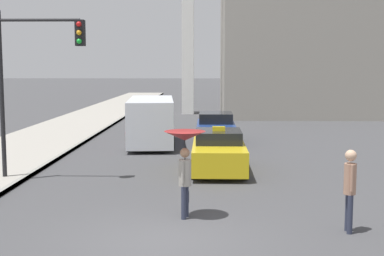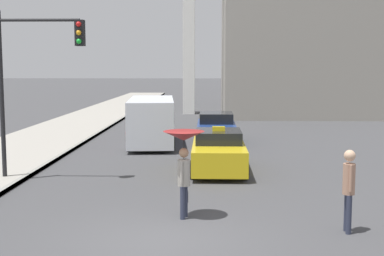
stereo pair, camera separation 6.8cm
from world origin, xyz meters
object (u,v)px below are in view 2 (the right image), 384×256
Objects in this scene: taxi at (219,152)px; ambulance_van at (152,119)px; pedestrian_with_umbrella at (184,150)px; sedan_red at (216,129)px; monument_cross at (189,7)px; traffic_light at (34,65)px; pedestrian_man at (349,184)px.

ambulance_van is (-3.01, 6.10, 0.54)m from taxi.
ambulance_van is 2.77× the size of pedestrian_with_umbrella.
sedan_red is 17.27m from monument_cross.
monument_cross is (3.94, 24.44, 4.42)m from traffic_light.
monument_cross is at bearing -85.23° from taxi.
monument_cross is (-1.90, 15.45, 7.46)m from sedan_red.
ambulance_van is at bearing 70.59° from traffic_light.
pedestrian_man is at bearing -81.12° from monument_cross.
ambulance_van is at bearing -154.17° from pedestrian_man.
pedestrian_man is (5.74, -13.06, -0.11)m from ambulance_van.
monument_cross is at bearing 16.31° from pedestrian_with_umbrella.
traffic_light is (-5.82, -1.88, 3.04)m from taxi.
pedestrian_man is 10.29m from traffic_light.
sedan_red is 0.30× the size of monument_cross.
ambulance_van reaches higher than taxi.
ambulance_van is 14.26m from pedestrian_man.
sedan_red is 11.14m from traffic_light.
traffic_light is at bearing 65.89° from ambulance_van.
pedestrian_with_umbrella reaches higher than sedan_red.
monument_cross is (1.13, 16.47, 6.92)m from ambulance_van.
monument_cross is at bearing -82.99° from sedan_red.
sedan_red is 0.73× the size of ambulance_van.
traffic_light reaches higher than pedestrian_with_umbrella.
pedestrian_with_umbrella is (2.07, -12.04, 0.48)m from ambulance_van.
sedan_red is at bearing -90.12° from taxi.
taxi is at bearing -156.49° from pedestrian_man.
sedan_red is at bearing -166.13° from ambulance_van.
pedestrian_man is 0.34× the size of traffic_light.
ambulance_van reaches higher than sedan_red.
pedestrian_man reaches higher than sedan_red.
taxi is at bearing 17.86° from traffic_light.
monument_cross is at bearing -169.02° from pedestrian_man.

